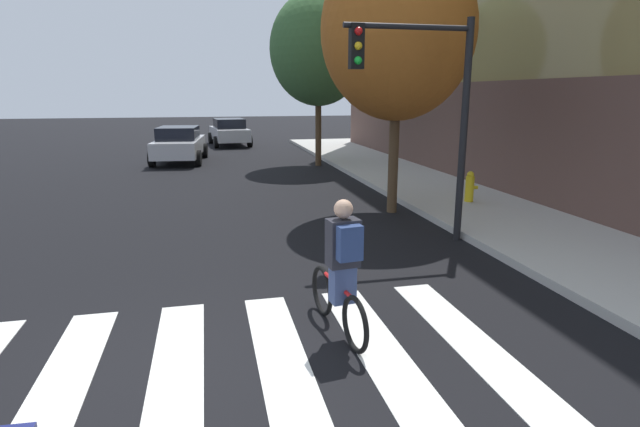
{
  "coord_description": "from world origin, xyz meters",
  "views": [
    {
      "loc": [
        0.58,
        -4.78,
        2.85
      ],
      "look_at": [
        2.17,
        2.21,
        1.12
      ],
      "focal_mm": 28.01,
      "sensor_mm": 36.0,
      "label": 1
    }
  ],
  "objects_px": {
    "sedan_mid": "(179,144)",
    "street_tree_mid": "(318,49)",
    "traffic_light_near": "(425,93)",
    "sedan_far": "(229,132)",
    "street_tree_near": "(398,31)",
    "cyclist": "(342,270)",
    "fire_hydrant": "(470,187)"
  },
  "relations": [
    {
      "from": "sedan_mid",
      "to": "street_tree_mid",
      "type": "distance_m",
      "value": 7.06
    },
    {
      "from": "traffic_light_near",
      "to": "street_tree_mid",
      "type": "distance_m",
      "value": 11.07
    },
    {
      "from": "sedan_mid",
      "to": "sedan_far",
      "type": "relative_size",
      "value": 1.01
    },
    {
      "from": "street_tree_near",
      "to": "street_tree_mid",
      "type": "bearing_deg",
      "value": 89.86
    },
    {
      "from": "sedan_far",
      "to": "traffic_light_near",
      "type": "relative_size",
      "value": 1.06
    },
    {
      "from": "cyclist",
      "to": "fire_hydrant",
      "type": "distance_m",
      "value": 7.88
    },
    {
      "from": "traffic_light_near",
      "to": "sedan_mid",
      "type": "bearing_deg",
      "value": 111.01
    },
    {
      "from": "street_tree_near",
      "to": "sedan_mid",
      "type": "bearing_deg",
      "value": 117.24
    },
    {
      "from": "traffic_light_near",
      "to": "street_tree_near",
      "type": "height_order",
      "value": "street_tree_near"
    },
    {
      "from": "cyclist",
      "to": "traffic_light_near",
      "type": "xyz_separation_m",
      "value": [
        2.5,
        3.42,
        2.02
      ]
    },
    {
      "from": "sedan_mid",
      "to": "sedan_far",
      "type": "bearing_deg",
      "value": 70.22
    },
    {
      "from": "street_tree_near",
      "to": "street_tree_mid",
      "type": "height_order",
      "value": "street_tree_mid"
    },
    {
      "from": "sedan_far",
      "to": "cyclist",
      "type": "bearing_deg",
      "value": -89.56
    },
    {
      "from": "street_tree_mid",
      "to": "street_tree_near",
      "type": "bearing_deg",
      "value": -90.14
    },
    {
      "from": "street_tree_near",
      "to": "fire_hydrant",
      "type": "bearing_deg",
      "value": 1.88
    },
    {
      "from": "sedan_far",
      "to": "street_tree_mid",
      "type": "bearing_deg",
      "value": -70.91
    },
    {
      "from": "sedan_far",
      "to": "fire_hydrant",
      "type": "xyz_separation_m",
      "value": [
        5.22,
        -17.31,
        -0.24
      ]
    },
    {
      "from": "cyclist",
      "to": "street_tree_near",
      "type": "bearing_deg",
      "value": 63.99
    },
    {
      "from": "cyclist",
      "to": "sedan_mid",
      "type": "bearing_deg",
      "value": 98.82
    },
    {
      "from": "street_tree_near",
      "to": "street_tree_mid",
      "type": "xyz_separation_m",
      "value": [
        0.02,
        8.38,
        0.27
      ]
    },
    {
      "from": "traffic_light_near",
      "to": "fire_hydrant",
      "type": "height_order",
      "value": "traffic_light_near"
    },
    {
      "from": "sedan_far",
      "to": "street_tree_mid",
      "type": "height_order",
      "value": "street_tree_mid"
    },
    {
      "from": "cyclist",
      "to": "street_tree_near",
      "type": "distance_m",
      "value": 7.46
    },
    {
      "from": "sedan_mid",
      "to": "street_tree_mid",
      "type": "relative_size",
      "value": 0.67
    },
    {
      "from": "cyclist",
      "to": "fire_hydrant",
      "type": "xyz_separation_m",
      "value": [
        5.04,
        6.05,
        -0.31
      ]
    },
    {
      "from": "traffic_light_near",
      "to": "street_tree_mid",
      "type": "bearing_deg",
      "value": 87.72
    },
    {
      "from": "sedan_far",
      "to": "cyclist",
      "type": "relative_size",
      "value": 2.61
    },
    {
      "from": "sedan_mid",
      "to": "street_tree_mid",
      "type": "bearing_deg",
      "value": -22.7
    },
    {
      "from": "traffic_light_near",
      "to": "fire_hydrant",
      "type": "xyz_separation_m",
      "value": [
        2.54,
        2.63,
        -2.33
      ]
    },
    {
      "from": "traffic_light_near",
      "to": "street_tree_near",
      "type": "distance_m",
      "value": 2.93
    },
    {
      "from": "traffic_light_near",
      "to": "fire_hydrant",
      "type": "distance_m",
      "value": 4.34
    },
    {
      "from": "street_tree_near",
      "to": "sedan_far",
      "type": "bearing_deg",
      "value": 100.1
    }
  ]
}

